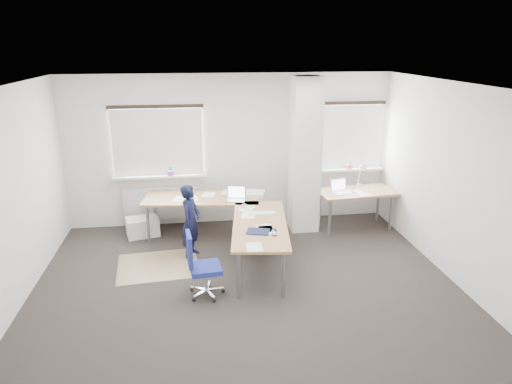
{
  "coord_description": "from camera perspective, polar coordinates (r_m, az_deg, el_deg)",
  "views": [
    {
      "loc": [
        -0.66,
        -5.79,
        3.31
      ],
      "look_at": [
        0.27,
        0.9,
        1.09
      ],
      "focal_mm": 32.0,
      "sensor_mm": 36.0,
      "label": 1
    }
  ],
  "objects": [
    {
      "name": "desk_side",
      "position": [
        8.54,
        12.36,
        -0.14
      ],
      "size": [
        1.46,
        0.83,
        1.22
      ],
      "rotation": [
        0.0,
        0.0,
        0.1
      ],
      "color": "brown",
      "rests_on": "ground"
    },
    {
      "name": "ground",
      "position": [
        6.7,
        -1.27,
        -11.42
      ],
      "size": [
        6.0,
        6.0,
        0.0
      ],
      "primitive_type": "plane",
      "color": "black",
      "rests_on": "ground"
    },
    {
      "name": "person",
      "position": [
        7.36,
        -8.17,
        -3.62
      ],
      "size": [
        0.44,
        0.52,
        1.2
      ],
      "primitive_type": "imported",
      "rotation": [
        0.0,
        0.0,
        1.15
      ],
      "color": "black",
      "rests_on": "ground"
    },
    {
      "name": "floor_mat",
      "position": [
        7.36,
        -12.12,
        -8.97
      ],
      "size": [
        1.31,
        1.14,
        0.01
      ],
      "primitive_type": "cube",
      "rotation": [
        0.0,
        0.0,
        0.09
      ],
      "color": "#8E704D",
      "rests_on": "ground"
    },
    {
      "name": "white_crate",
      "position": [
        8.45,
        -13.99,
        -4.23
      ],
      "size": [
        0.63,
        0.51,
        0.33
      ],
      "primitive_type": "cube",
      "rotation": [
        0.0,
        0.0,
        0.24
      ],
      "color": "white",
      "rests_on": "ground"
    },
    {
      "name": "desk_main",
      "position": [
        7.46,
        -3.1,
        -2.4
      ],
      "size": [
        2.41,
        2.88,
        0.96
      ],
      "rotation": [
        0.0,
        0.0,
        -0.13
      ],
      "color": "brown",
      "rests_on": "ground"
    },
    {
      "name": "task_chair",
      "position": [
        6.35,
        -6.61,
        -10.67
      ],
      "size": [
        0.51,
        0.5,
        0.93
      ],
      "rotation": [
        0.0,
        0.0,
        0.1
      ],
      "color": "navy",
      "rests_on": "ground"
    },
    {
      "name": "room_shell",
      "position": [
        6.49,
        -0.24,
        4.25
      ],
      "size": [
        6.04,
        5.04,
        2.82
      ],
      "color": "silver",
      "rests_on": "ground"
    }
  ]
}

